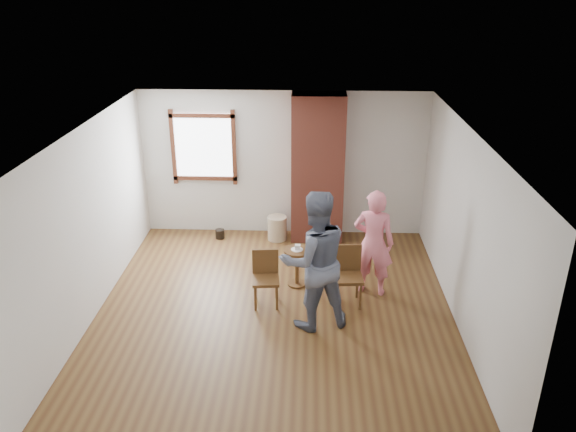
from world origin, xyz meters
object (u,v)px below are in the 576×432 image
object	(u,v)px
dining_chair_right	(348,272)
side_table	(297,261)
dining_chair_left	(266,275)
person_pink	(373,243)
man	(314,261)
stoneware_crock	(277,228)

from	to	relation	value
dining_chair_right	side_table	distance (m)	0.86
dining_chair_left	person_pink	size ratio (longest dim) A/B	0.49
dining_chair_right	man	distance (m)	0.90
stoneware_crock	dining_chair_right	distance (m)	2.34
side_table	man	distance (m)	1.20
side_table	man	size ratio (longest dim) A/B	0.31
dining_chair_left	person_pink	world-z (taller)	person_pink
dining_chair_left	man	xyz separation A→B (m)	(0.69, -0.52, 0.52)
side_table	dining_chair_left	bearing A→B (deg)	-130.40
side_table	dining_chair_right	bearing A→B (deg)	-30.73
person_pink	dining_chair_left	bearing A→B (deg)	27.32
man	person_pink	distance (m)	1.24
stoneware_crock	man	distance (m)	2.80
stoneware_crock	person_pink	world-z (taller)	person_pink
person_pink	dining_chair_right	bearing A→B (deg)	51.70
side_table	person_pink	xyz separation A→B (m)	(1.11, -0.15, 0.41)
dining_chair_right	man	size ratio (longest dim) A/B	0.45
man	person_pink	size ratio (longest dim) A/B	1.19
side_table	man	xyz separation A→B (m)	(0.25, -1.03, 0.56)
stoneware_crock	dining_chair_right	world-z (taller)	dining_chair_right
man	side_table	bearing A→B (deg)	-93.80
dining_chair_right	person_pink	size ratio (longest dim) A/B	0.53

